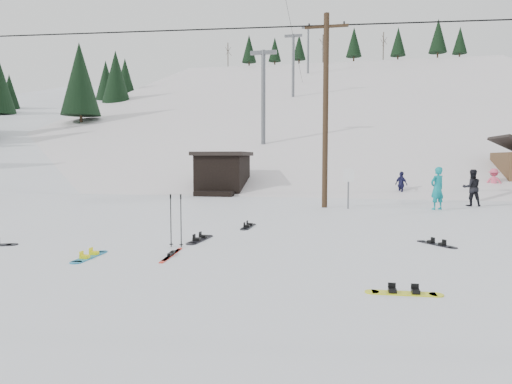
# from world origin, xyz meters

# --- Properties ---
(ground) EXTENTS (200.00, 200.00, 0.00)m
(ground) POSITION_xyz_m (0.00, 0.00, 0.00)
(ground) COLOR silver
(ground) RESTS_ON ground
(ski_slope) EXTENTS (60.00, 85.24, 65.97)m
(ski_slope) POSITION_xyz_m (0.00, 55.00, -12.00)
(ski_slope) COLOR silver
(ski_slope) RESTS_ON ground
(ridge_left) EXTENTS (47.54, 95.03, 58.38)m
(ridge_left) POSITION_xyz_m (-36.00, 48.00, -11.00)
(ridge_left) COLOR silver
(ridge_left) RESTS_ON ground
(treeline_left) EXTENTS (20.00, 64.00, 10.00)m
(treeline_left) POSITION_xyz_m (-34.00, 40.00, 0.00)
(treeline_left) COLOR black
(treeline_left) RESTS_ON ground
(treeline_crest) EXTENTS (50.00, 6.00, 10.00)m
(treeline_crest) POSITION_xyz_m (0.00, 86.00, 0.00)
(treeline_crest) COLOR black
(treeline_crest) RESTS_ON ski_slope
(utility_pole) EXTENTS (2.00, 0.26, 9.00)m
(utility_pole) POSITION_xyz_m (2.00, 14.00, 4.68)
(utility_pole) COLOR #3A2819
(utility_pole) RESTS_ON ground
(trail_sign) EXTENTS (0.50, 0.09, 1.85)m
(trail_sign) POSITION_xyz_m (3.10, 13.58, 1.27)
(trail_sign) COLOR #595B60
(trail_sign) RESTS_ON ground
(lift_hut) EXTENTS (3.40, 4.10, 2.75)m
(lift_hut) POSITION_xyz_m (-5.00, 20.94, 1.36)
(lift_hut) COLOR black
(lift_hut) RESTS_ON ground
(lift_tower_near) EXTENTS (2.20, 0.36, 8.00)m
(lift_tower_near) POSITION_xyz_m (-4.00, 30.00, 7.86)
(lift_tower_near) COLOR #595B60
(lift_tower_near) RESTS_ON ski_slope
(lift_tower_mid) EXTENTS (2.20, 0.36, 8.00)m
(lift_tower_mid) POSITION_xyz_m (-4.00, 50.00, 14.36)
(lift_tower_mid) COLOR #595B60
(lift_tower_mid) RESTS_ON ski_slope
(lift_tower_far) EXTENTS (2.20, 0.36, 8.00)m
(lift_tower_far) POSITION_xyz_m (-4.00, 70.00, 20.86)
(lift_tower_far) COLOR #595B60
(lift_tower_far) RESTS_ON ski_slope
(hero_snowboard) EXTENTS (0.32, 1.44, 0.10)m
(hero_snowboard) POSITION_xyz_m (-2.82, 1.82, 0.03)
(hero_snowboard) COLOR #1C87BA
(hero_snowboard) RESTS_ON ground
(hero_skis) EXTENTS (0.27, 1.67, 0.09)m
(hero_skis) POSITION_xyz_m (-1.01, 2.41, 0.02)
(hero_skis) COLOR red
(hero_skis) RESTS_ON ground
(ski_poles) EXTENTS (0.38, 0.10, 1.40)m
(ski_poles) POSITION_xyz_m (-1.28, 3.43, 0.71)
(ski_poles) COLOR black
(ski_poles) RESTS_ON ground
(board_scatter_b) EXTENTS (0.37, 1.57, 0.11)m
(board_scatter_b) POSITION_xyz_m (-0.99, 4.50, 0.03)
(board_scatter_b) COLOR black
(board_scatter_b) RESTS_ON ground
(board_scatter_d) EXTENTS (0.90, 1.08, 0.09)m
(board_scatter_d) POSITION_xyz_m (5.48, 5.13, 0.02)
(board_scatter_d) COLOR black
(board_scatter_d) RESTS_ON ground
(board_scatter_e) EXTENTS (1.31, 0.29, 0.09)m
(board_scatter_e) POSITION_xyz_m (4.10, 0.29, 0.02)
(board_scatter_e) COLOR #F1F81B
(board_scatter_e) RESTS_ON ground
(board_scatter_f) EXTENTS (0.28, 1.49, 0.10)m
(board_scatter_f) POSITION_xyz_m (-0.19, 7.19, 0.03)
(board_scatter_f) COLOR black
(board_scatter_f) RESTS_ON ground
(skier_teal) EXTENTS (0.85, 0.78, 1.94)m
(skier_teal) POSITION_xyz_m (7.05, 14.07, 0.97)
(skier_teal) COLOR #0E848C
(skier_teal) RESTS_ON ground
(skier_dark) EXTENTS (0.92, 0.74, 1.79)m
(skier_dark) POSITION_xyz_m (8.98, 16.01, 0.90)
(skier_dark) COLOR black
(skier_dark) RESTS_ON ground
(skier_pink) EXTENTS (1.21, 0.84, 1.71)m
(skier_pink) POSITION_xyz_m (11.61, 21.84, 0.86)
(skier_pink) COLOR #E3506F
(skier_pink) RESTS_ON ground
(skier_navy) EXTENTS (0.87, 0.94, 1.55)m
(skier_navy) POSITION_xyz_m (6.15, 20.33, 0.77)
(skier_navy) COLOR #1A1940
(skier_navy) RESTS_ON ground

